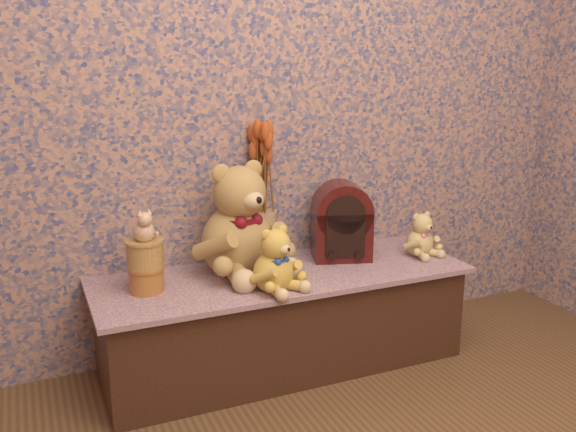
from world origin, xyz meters
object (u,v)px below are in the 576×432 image
teddy_large (237,214)px  ceramic_vase (263,235)px  biscuit_tin_lower (147,280)px  teddy_medium (273,256)px  teddy_small (420,232)px  cat_figurine (143,224)px  cathedral_radio (342,220)px

teddy_large → ceramic_vase: bearing=20.8°
ceramic_vase → biscuit_tin_lower: (-0.52, -0.19, -0.06)m
teddy_large → teddy_medium: (0.06, -0.24, -0.11)m
teddy_medium → biscuit_tin_lower: size_ratio=2.04×
teddy_small → cat_figurine: bearing=169.2°
teddy_medium → cathedral_radio: (0.40, 0.22, 0.04)m
teddy_small → biscuit_tin_lower: (-1.15, 0.03, -0.06)m
teddy_medium → ceramic_vase: teddy_medium is taller
teddy_large → cathedral_radio: bearing=-17.5°
biscuit_tin_lower → teddy_large: bearing=11.5°
cathedral_radio → cat_figurine: bearing=-158.2°
cat_figurine → ceramic_vase: bearing=17.9°
teddy_large → teddy_small: bearing=-24.1°
teddy_medium → cat_figurine: (-0.43, 0.16, 0.13)m
teddy_medium → biscuit_tin_lower: 0.46m
cathedral_radio → teddy_large: bearing=-164.1°
teddy_large → biscuit_tin_lower: (-0.37, -0.08, -0.19)m
teddy_small → biscuit_tin_lower: bearing=169.2°
teddy_medium → teddy_small: teddy_medium is taller
cathedral_radio → ceramic_vase: cathedral_radio is taller
cathedral_radio → biscuit_tin_lower: size_ratio=2.63×
cathedral_radio → teddy_medium: bearing=-133.2°
cat_figurine → teddy_large: bearing=9.6°
teddy_large → cat_figurine: teddy_large is taller
ceramic_vase → cat_figurine: cat_figurine is taller
teddy_medium → teddy_small: 0.73m
ceramic_vase → cathedral_radio: bearing=-22.0°
teddy_large → cathedral_radio: 0.46m
teddy_small → ceramic_vase: 0.67m
teddy_medium → teddy_small: (0.72, 0.13, -0.03)m
teddy_large → cat_figurine: size_ratio=3.79×
teddy_medium → cathedral_radio: size_ratio=0.78×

